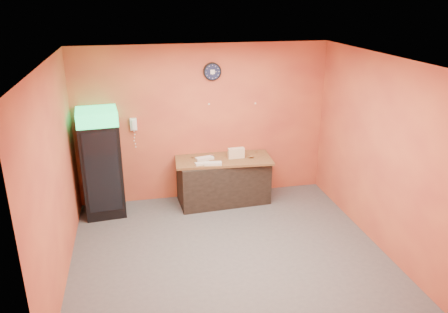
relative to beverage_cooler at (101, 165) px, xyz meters
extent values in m
plane|color=#47474C|center=(1.81, -1.61, -0.90)|extent=(4.50, 4.50, 0.00)
cube|color=#D7683C|center=(1.81, 0.39, 0.50)|extent=(4.50, 0.02, 2.80)
cube|color=#D7683C|center=(-0.44, -1.61, 0.50)|extent=(0.02, 4.00, 2.80)
cube|color=#D7683C|center=(4.06, -1.61, 0.50)|extent=(0.02, 4.00, 2.80)
cube|color=white|center=(1.81, -1.61, 1.90)|extent=(4.50, 4.00, 0.02)
cube|color=black|center=(0.00, 0.04, -0.09)|extent=(0.69, 0.69, 1.61)
cube|color=#1BEA6F|center=(0.00, 0.04, 0.83)|extent=(0.69, 0.69, 0.23)
cube|color=black|center=(-0.02, -0.28, -0.02)|extent=(0.53, 0.06, 1.38)
cube|color=black|center=(2.09, 0.04, -0.50)|extent=(1.63, 0.79, 0.80)
cylinder|color=black|center=(1.97, 0.37, 1.42)|extent=(0.31, 0.05, 0.31)
cylinder|color=#0F1433|center=(1.97, 0.34, 1.42)|extent=(0.27, 0.01, 0.27)
cube|color=white|center=(1.97, 0.33, 1.42)|extent=(0.08, 0.00, 0.08)
cube|color=white|center=(0.57, 0.35, 0.58)|extent=(0.11, 0.07, 0.21)
cube|color=white|center=(0.57, 0.30, 0.58)|extent=(0.05, 0.04, 0.17)
cube|color=brown|center=(2.09, 0.04, -0.08)|extent=(1.74, 0.86, 0.04)
cube|color=beige|center=(2.32, 0.02, -0.03)|extent=(0.29, 0.10, 0.06)
cube|color=beige|center=(2.32, 0.02, 0.03)|extent=(0.29, 0.10, 0.06)
cube|color=beige|center=(2.32, 0.02, 0.09)|extent=(0.29, 0.10, 0.06)
cube|color=silver|center=(1.68, -0.18, -0.04)|extent=(0.26, 0.13, 0.04)
cube|color=silver|center=(1.85, -0.22, -0.04)|extent=(0.31, 0.16, 0.04)
cube|color=silver|center=(1.76, 0.05, -0.04)|extent=(0.33, 0.18, 0.04)
cylinder|color=silver|center=(1.89, 0.08, -0.03)|extent=(0.07, 0.07, 0.07)
camera|label=1|loc=(0.59, -7.04, 2.68)|focal=35.00mm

